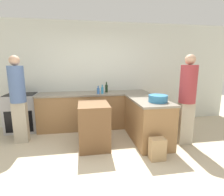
{
  "coord_description": "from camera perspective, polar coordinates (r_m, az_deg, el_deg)",
  "views": [
    {
      "loc": [
        -0.29,
        -2.56,
        1.64
      ],
      "look_at": [
        0.29,
        0.85,
        0.95
      ],
      "focal_mm": 28.0,
      "sensor_mm": 36.0,
      "label": 1
    }
  ],
  "objects": [
    {
      "name": "ground_plane",
      "position": [
        3.05,
        -2.83,
        -21.27
      ],
      "size": [
        14.0,
        14.0,
        0.0
      ],
      "primitive_type": "plane",
      "color": "beige"
    },
    {
      "name": "wall_back",
      "position": [
        4.77,
        -6.19,
        7.69
      ],
      "size": [
        8.0,
        0.06,
        2.7
      ],
      "color": "silver",
      "rests_on": "ground_plane"
    },
    {
      "name": "counter_back",
      "position": [
        4.56,
        -5.67,
        -3.87
      ],
      "size": [
        2.8,
        0.68,
        0.91
      ],
      "color": "olive",
      "rests_on": "ground_plane"
    },
    {
      "name": "counter_peninsula",
      "position": [
        3.85,
        11.43,
        -6.9
      ],
      "size": [
        0.69,
        1.36,
        0.91
      ],
      "color": "olive",
      "rests_on": "ground_plane"
    },
    {
      "name": "range_oven",
      "position": [
        4.82,
        -27.21,
        -4.25
      ],
      "size": [
        0.72,
        0.59,
        0.92
      ],
      "color": "#ADADB2",
      "rests_on": "ground_plane"
    },
    {
      "name": "island_table",
      "position": [
        3.52,
        -5.97,
        -8.74
      ],
      "size": [
        0.58,
        0.76,
        0.88
      ],
      "color": "brown",
      "rests_on": "ground_plane"
    },
    {
      "name": "mixing_bowl",
      "position": [
        3.48,
        14.78,
        -0.16
      ],
      "size": [
        0.36,
        0.36,
        0.13
      ],
      "color": "teal",
      "rests_on": "counter_peninsula"
    },
    {
      "name": "wine_bottle_dark",
      "position": [
        4.54,
        -1.82,
        3.26
      ],
      "size": [
        0.07,
        0.07,
        0.26
      ],
      "color": "black",
      "rests_on": "counter_back"
    },
    {
      "name": "dish_soap_bottle",
      "position": [
        4.31,
        -3.19,
        2.58
      ],
      "size": [
        0.06,
        0.06,
        0.22
      ],
      "color": "#338CBF",
      "rests_on": "counter_back"
    },
    {
      "name": "water_bottle_blue",
      "position": [
        4.29,
        -4.52,
        2.4
      ],
      "size": [
        0.07,
        0.07,
        0.19
      ],
      "color": "#386BB7",
      "rests_on": "counter_back"
    },
    {
      "name": "person_by_range",
      "position": [
        4.01,
        -28.34,
        0.56
      ],
      "size": [
        0.3,
        0.3,
        1.79
      ],
      "color": "#ADA38E",
      "rests_on": "ground_plane"
    },
    {
      "name": "person_at_peninsula",
      "position": [
        3.77,
        23.34,
        0.43
      ],
      "size": [
        0.32,
        0.32,
        1.81
      ],
      "color": "#ADA38E",
      "rests_on": "ground_plane"
    },
    {
      "name": "paper_bag",
      "position": [
        3.22,
        14.57,
        -15.82
      ],
      "size": [
        0.26,
        0.18,
        0.39
      ],
      "color": "tan",
      "rests_on": "ground_plane"
    }
  ]
}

